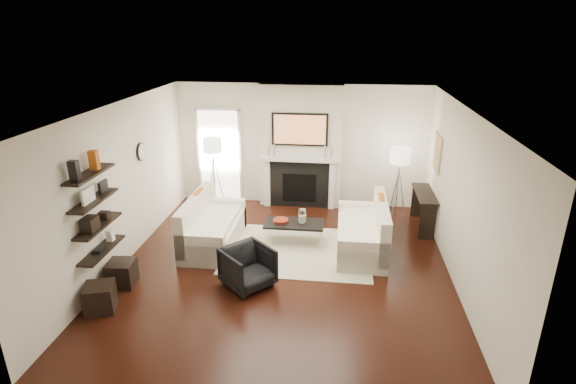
# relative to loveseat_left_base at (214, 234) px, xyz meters

# --- Properties ---
(room_envelope) EXTENTS (6.00, 6.00, 6.00)m
(room_envelope) POSITION_rel_loveseat_left_base_xyz_m (1.40, -0.71, 1.14)
(room_envelope) COLOR black
(room_envelope) RESTS_ON ground
(chimney_breast) EXTENTS (1.80, 0.25, 2.70)m
(chimney_breast) POSITION_rel_loveseat_left_base_xyz_m (1.40, 2.17, 1.14)
(chimney_breast) COLOR silver
(chimney_breast) RESTS_ON floor
(fireplace_surround) EXTENTS (1.30, 0.02, 1.04)m
(fireplace_surround) POSITION_rel_loveseat_left_base_xyz_m (1.40, 2.03, 0.31)
(fireplace_surround) COLOR black
(fireplace_surround) RESTS_ON floor
(firebox) EXTENTS (0.75, 0.02, 0.65)m
(firebox) POSITION_rel_loveseat_left_base_xyz_m (1.40, 2.03, 0.24)
(firebox) COLOR black
(firebox) RESTS_ON floor
(mantel_pilaster_l) EXTENTS (0.12, 0.08, 1.10)m
(mantel_pilaster_l) POSITION_rel_loveseat_left_base_xyz_m (0.68, 2.00, 0.34)
(mantel_pilaster_l) COLOR white
(mantel_pilaster_l) RESTS_ON floor
(mantel_pilaster_r) EXTENTS (0.12, 0.08, 1.10)m
(mantel_pilaster_r) POSITION_rel_loveseat_left_base_xyz_m (2.12, 2.00, 0.34)
(mantel_pilaster_r) COLOR white
(mantel_pilaster_r) RESTS_ON floor
(mantel_shelf) EXTENTS (1.70, 0.18, 0.07)m
(mantel_shelf) POSITION_rel_loveseat_left_base_xyz_m (1.40, 1.98, 0.91)
(mantel_shelf) COLOR white
(mantel_shelf) RESTS_ON chimney_breast
(tv_body) EXTENTS (1.20, 0.06, 0.70)m
(tv_body) POSITION_rel_loveseat_left_base_xyz_m (1.40, 2.01, 1.57)
(tv_body) COLOR black
(tv_body) RESTS_ON chimney_breast
(tv_screen) EXTENTS (1.10, 0.00, 0.62)m
(tv_screen) POSITION_rel_loveseat_left_base_xyz_m (1.40, 1.98, 1.57)
(tv_screen) COLOR #BF723F
(tv_screen) RESTS_ON tv_body
(candlestick_l_tall) EXTENTS (0.04, 0.04, 0.30)m
(candlestick_l_tall) POSITION_rel_loveseat_left_base_xyz_m (0.85, 1.99, 1.09)
(candlestick_l_tall) COLOR silver
(candlestick_l_tall) RESTS_ON mantel_shelf
(candlestick_l_short) EXTENTS (0.04, 0.04, 0.24)m
(candlestick_l_short) POSITION_rel_loveseat_left_base_xyz_m (0.72, 1.99, 1.06)
(candlestick_l_short) COLOR silver
(candlestick_l_short) RESTS_ON mantel_shelf
(candlestick_r_tall) EXTENTS (0.04, 0.04, 0.30)m
(candlestick_r_tall) POSITION_rel_loveseat_left_base_xyz_m (1.95, 1.99, 1.09)
(candlestick_r_tall) COLOR silver
(candlestick_r_tall) RESTS_ON mantel_shelf
(candlestick_r_short) EXTENTS (0.04, 0.04, 0.24)m
(candlestick_r_short) POSITION_rel_loveseat_left_base_xyz_m (2.08, 1.99, 1.06)
(candlestick_r_short) COLOR silver
(candlestick_r_short) RESTS_ON mantel_shelf
(hallway_panel) EXTENTS (0.90, 0.02, 2.10)m
(hallway_panel) POSITION_rel_loveseat_left_base_xyz_m (-0.45, 2.27, 0.84)
(hallway_panel) COLOR white
(hallway_panel) RESTS_ON floor
(door_trim_l) EXTENTS (0.06, 0.06, 2.16)m
(door_trim_l) POSITION_rel_loveseat_left_base_xyz_m (-0.93, 2.25, 0.84)
(door_trim_l) COLOR white
(door_trim_l) RESTS_ON floor
(door_trim_r) EXTENTS (0.06, 0.06, 2.16)m
(door_trim_r) POSITION_rel_loveseat_left_base_xyz_m (0.03, 2.25, 0.84)
(door_trim_r) COLOR white
(door_trim_r) RESTS_ON floor
(door_trim_top) EXTENTS (1.02, 0.06, 0.06)m
(door_trim_top) POSITION_rel_loveseat_left_base_xyz_m (-0.45, 2.25, 1.92)
(door_trim_top) COLOR white
(door_trim_top) RESTS_ON wall_back
(rug) EXTENTS (2.60, 2.00, 0.01)m
(rug) POSITION_rel_loveseat_left_base_xyz_m (1.58, -0.08, -0.20)
(rug) COLOR beige
(rug) RESTS_ON floor
(loveseat_left_base) EXTENTS (0.85, 1.80, 0.42)m
(loveseat_left_base) POSITION_rel_loveseat_left_base_xyz_m (0.00, 0.00, 0.00)
(loveseat_left_base) COLOR white
(loveseat_left_base) RESTS_ON floor
(loveseat_left_back) EXTENTS (0.18, 1.80, 0.80)m
(loveseat_left_back) POSITION_rel_loveseat_left_base_xyz_m (-0.33, 0.00, 0.32)
(loveseat_left_back) COLOR white
(loveseat_left_back) RESTS_ON floor
(loveseat_left_arm_n) EXTENTS (0.85, 0.18, 0.60)m
(loveseat_left_arm_n) POSITION_rel_loveseat_left_base_xyz_m (0.00, -0.81, 0.09)
(loveseat_left_arm_n) COLOR white
(loveseat_left_arm_n) RESTS_ON floor
(loveseat_left_arm_s) EXTENTS (0.85, 0.18, 0.60)m
(loveseat_left_arm_s) POSITION_rel_loveseat_left_base_xyz_m (0.00, 0.81, 0.09)
(loveseat_left_arm_s) COLOR white
(loveseat_left_arm_s) RESTS_ON floor
(loveseat_left_cushion) EXTENTS (0.63, 1.44, 0.10)m
(loveseat_left_cushion) POSITION_rel_loveseat_left_base_xyz_m (0.05, 0.00, 0.26)
(loveseat_left_cushion) COLOR white
(loveseat_left_cushion) RESTS_ON loveseat_left_base
(pillow_left_orange) EXTENTS (0.10, 0.42, 0.42)m
(pillow_left_orange) POSITION_rel_loveseat_left_base_xyz_m (-0.33, 0.30, 0.52)
(pillow_left_orange) COLOR #B45516
(pillow_left_orange) RESTS_ON loveseat_left_cushion
(pillow_left_charcoal) EXTENTS (0.10, 0.40, 0.40)m
(pillow_left_charcoal) POSITION_rel_loveseat_left_base_xyz_m (-0.33, -0.30, 0.51)
(pillow_left_charcoal) COLOR black
(pillow_left_charcoal) RESTS_ON loveseat_left_cushion
(loveseat_right_base) EXTENTS (0.85, 1.80, 0.42)m
(loveseat_right_base) POSITION_rel_loveseat_left_base_xyz_m (2.71, 0.11, 0.00)
(loveseat_right_base) COLOR white
(loveseat_right_base) RESTS_ON floor
(loveseat_right_back) EXTENTS (0.18, 1.80, 0.80)m
(loveseat_right_back) POSITION_rel_loveseat_left_base_xyz_m (3.05, 0.11, 0.32)
(loveseat_right_back) COLOR white
(loveseat_right_back) RESTS_ON floor
(loveseat_right_arm_n) EXTENTS (0.85, 0.18, 0.60)m
(loveseat_right_arm_n) POSITION_rel_loveseat_left_base_xyz_m (2.71, -0.70, 0.09)
(loveseat_right_arm_n) COLOR white
(loveseat_right_arm_n) RESTS_ON floor
(loveseat_right_arm_s) EXTENTS (0.85, 0.18, 0.60)m
(loveseat_right_arm_s) POSITION_rel_loveseat_left_base_xyz_m (2.71, 0.92, 0.09)
(loveseat_right_arm_s) COLOR white
(loveseat_right_arm_s) RESTS_ON floor
(loveseat_right_cushion) EXTENTS (0.63, 1.44, 0.10)m
(loveseat_right_cushion) POSITION_rel_loveseat_left_base_xyz_m (2.66, 0.11, 0.26)
(loveseat_right_cushion) COLOR white
(loveseat_right_cushion) RESTS_ON loveseat_right_base
(pillow_right_orange) EXTENTS (0.10, 0.42, 0.42)m
(pillow_right_orange) POSITION_rel_loveseat_left_base_xyz_m (3.05, 0.41, 0.52)
(pillow_right_orange) COLOR #B45516
(pillow_right_orange) RESTS_ON loveseat_right_cushion
(pillow_right_charcoal) EXTENTS (0.10, 0.40, 0.40)m
(pillow_right_charcoal) POSITION_rel_loveseat_left_base_xyz_m (3.05, -0.19, 0.51)
(pillow_right_charcoal) COLOR black
(pillow_right_charcoal) RESTS_ON loveseat_right_cushion
(coffee_table) EXTENTS (1.10, 0.55, 0.04)m
(coffee_table) POSITION_rel_loveseat_left_base_xyz_m (1.47, 0.24, 0.19)
(coffee_table) COLOR black
(coffee_table) RESTS_ON floor
(coffee_leg_nw) EXTENTS (0.02, 0.02, 0.38)m
(coffee_leg_nw) POSITION_rel_loveseat_left_base_xyz_m (0.97, 0.02, -0.02)
(coffee_leg_nw) COLOR silver
(coffee_leg_nw) RESTS_ON floor
(coffee_leg_ne) EXTENTS (0.02, 0.02, 0.38)m
(coffee_leg_ne) POSITION_rel_loveseat_left_base_xyz_m (1.97, 0.02, -0.02)
(coffee_leg_ne) COLOR silver
(coffee_leg_ne) RESTS_ON floor
(coffee_leg_sw) EXTENTS (0.02, 0.02, 0.38)m
(coffee_leg_sw) POSITION_rel_loveseat_left_base_xyz_m (0.97, 0.46, -0.02)
(coffee_leg_sw) COLOR silver
(coffee_leg_sw) RESTS_ON floor
(coffee_leg_se) EXTENTS (0.02, 0.02, 0.38)m
(coffee_leg_se) POSITION_rel_loveseat_left_base_xyz_m (1.97, 0.46, -0.02)
(coffee_leg_se) COLOR silver
(coffee_leg_se) RESTS_ON floor
(hurricane_glass) EXTENTS (0.15, 0.15, 0.25)m
(hurricane_glass) POSITION_rel_loveseat_left_base_xyz_m (1.62, 0.24, 0.35)
(hurricane_glass) COLOR white
(hurricane_glass) RESTS_ON coffee_table
(hurricane_candle) EXTENTS (0.11, 0.11, 0.16)m
(hurricane_candle) POSITION_rel_loveseat_left_base_xyz_m (1.62, 0.24, 0.29)
(hurricane_candle) COLOR white
(hurricane_candle) RESTS_ON coffee_table
(copper_bowl) EXTENTS (0.29, 0.29, 0.05)m
(copper_bowl) POSITION_rel_loveseat_left_base_xyz_m (1.22, 0.24, 0.24)
(copper_bowl) COLOR #A7301B
(copper_bowl) RESTS_ON coffee_table
(armchair) EXTENTS (0.94, 0.94, 0.71)m
(armchair) POSITION_rel_loveseat_left_base_xyz_m (0.91, -1.31, 0.14)
(armchair) COLOR black
(armchair) RESTS_ON floor
(lamp_left_post) EXTENTS (0.02, 0.02, 1.20)m
(lamp_left_post) POSITION_rel_loveseat_left_base_xyz_m (-0.45, 1.74, 0.39)
(lamp_left_post) COLOR silver
(lamp_left_post) RESTS_ON floor
(lamp_left_shade) EXTENTS (0.40, 0.40, 0.30)m
(lamp_left_shade) POSITION_rel_loveseat_left_base_xyz_m (-0.45, 1.74, 1.24)
(lamp_left_shade) COLOR white
(lamp_left_shade) RESTS_ON lamp_left_post
(lamp_left_leg_a) EXTENTS (0.25, 0.02, 1.23)m
(lamp_left_leg_a) POSITION_rel_loveseat_left_base_xyz_m (-0.34, 1.74, 0.39)
(lamp_left_leg_a) COLOR silver
(lamp_left_leg_a) RESTS_ON floor
(lamp_left_leg_b) EXTENTS (0.14, 0.22, 1.23)m
(lamp_left_leg_b) POSITION_rel_loveseat_left_base_xyz_m (-0.50, 1.83, 0.39)
(lamp_left_leg_b) COLOR silver
(lamp_left_leg_b) RESTS_ON floor
(lamp_left_leg_c) EXTENTS (0.14, 0.22, 1.23)m
(lamp_left_leg_c) POSITION_rel_loveseat_left_base_xyz_m (-0.50, 1.64, 0.39)
(lamp_left_leg_c) COLOR silver
(lamp_left_leg_c) RESTS_ON floor
(lamp_right_post) EXTENTS (0.02, 0.02, 1.20)m
(lamp_right_post) POSITION_rel_loveseat_left_base_xyz_m (3.45, 1.39, 0.39)
(lamp_right_post) COLOR silver
(lamp_right_post) RESTS_ON floor
(lamp_right_shade) EXTENTS (0.40, 0.40, 0.30)m
(lamp_right_shade) POSITION_rel_loveseat_left_base_xyz_m (3.45, 1.39, 1.24)
(lamp_right_shade) COLOR white
(lamp_right_shade) RESTS_ON lamp_right_post
(lamp_right_leg_a) EXTENTS (0.25, 0.02, 1.23)m
(lamp_right_leg_a) POSITION_rel_loveseat_left_base_xyz_m (3.56, 1.39, 0.39)
(lamp_right_leg_a) COLOR silver
(lamp_right_leg_a) RESTS_ON floor
(lamp_right_leg_b) EXTENTS (0.14, 0.22, 1.23)m
(lamp_right_leg_b) POSITION_rel_loveseat_left_base_xyz_m (3.40, 1.49, 0.39)
(lamp_right_leg_b) COLOR silver
(lamp_right_leg_b) RESTS_ON floor
(lamp_right_leg_c) EXTENTS (0.14, 0.22, 1.23)m
(lamp_right_leg_c) POSITION_rel_loveseat_left_base_xyz_m (3.40, 1.30, 0.39)
(lamp_right_leg_c) COLOR silver
(lamp_right_leg_c) RESTS_ON floor
(console_top) EXTENTS (0.35, 1.20, 0.04)m
(console_top) POSITION_rel_loveseat_left_base_xyz_m (3.97, 1.23, 0.52)
(console_top) COLOR black
(console_top) RESTS_ON floor
(console_leg_n) EXTENTS (0.30, 0.04, 0.71)m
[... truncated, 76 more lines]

